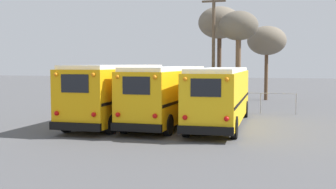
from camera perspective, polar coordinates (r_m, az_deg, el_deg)
ground_plane at (r=24.48m, az=0.51°, el=-3.77°), size 160.00×160.00×0.00m
school_bus_0 at (r=24.40m, az=-6.72°, el=0.42°), size 2.85×10.78×3.32m
school_bus_1 at (r=23.49m, az=-0.07°, el=0.19°), size 2.53×10.02×3.22m
school_bus_2 at (r=23.14m, az=7.12°, el=0.03°), size 2.95×10.73×3.16m
utility_pole at (r=32.17m, az=6.18°, el=6.67°), size 1.80×0.25×9.18m
bare_tree_0 at (r=36.17m, az=7.00°, el=9.51°), size 3.59×3.59×8.20m
bare_tree_1 at (r=40.33m, az=13.23°, el=7.06°), size 3.59×3.59×6.88m
bare_tree_2 at (r=32.42m, az=9.54°, el=8.91°), size 2.94×2.94×7.35m
fence_line at (r=29.94m, az=3.62°, el=-0.46°), size 13.90×0.06×1.42m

